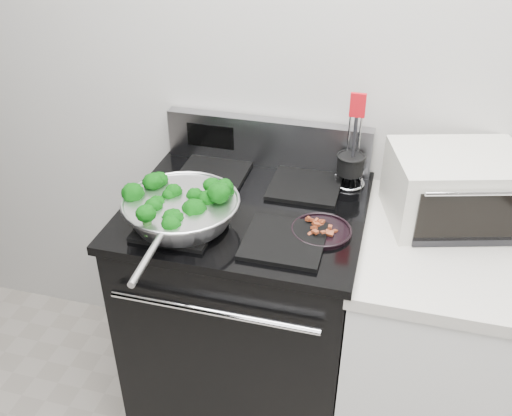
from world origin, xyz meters
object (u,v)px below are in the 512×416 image
(bacon_plate, at_px, (321,228))
(toaster_oven, at_px, (455,188))
(gas_range, at_px, (247,309))
(utensil_holder, at_px, (350,169))
(skillet, at_px, (181,210))

(bacon_plate, xyz_separation_m, toaster_oven, (0.39, 0.23, 0.07))
(gas_range, relative_size, utensil_holder, 3.28)
(skillet, relative_size, toaster_oven, 1.24)
(toaster_oven, bearing_deg, gas_range, 175.74)
(skillet, height_order, bacon_plate, skillet)
(bacon_plate, bearing_deg, utensil_holder, 81.88)
(utensil_holder, bearing_deg, bacon_plate, -97.94)
(skillet, bearing_deg, bacon_plate, 6.08)
(gas_range, bearing_deg, skillet, -135.03)
(gas_range, relative_size, bacon_plate, 5.97)
(utensil_holder, relative_size, toaster_oven, 0.73)
(utensil_holder, height_order, toaster_oven, utensil_holder)
(gas_range, xyz_separation_m, skillet, (-0.16, -0.16, 0.52))
(utensil_holder, bearing_deg, toaster_oven, -14.42)
(skillet, relative_size, bacon_plate, 3.10)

